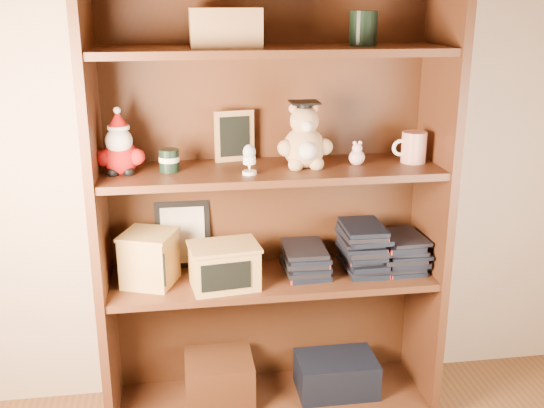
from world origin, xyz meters
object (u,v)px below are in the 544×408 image
Objects in this scene: bookcase at (269,211)px; grad_teddy_bear at (304,142)px; teacher_mug at (413,147)px; treats_box at (149,258)px.

grad_teddy_bear is at bearing -27.13° from bookcase.
teacher_mug is at bearing -5.78° from bookcase.
teacher_mug reaches higher than treats_box.
bookcase is 13.09× the size of teacher_mug.
bookcase reaches higher than grad_teddy_bear.
grad_teddy_bear is at bearing -0.65° from treats_box.
treats_box is (-0.92, -0.00, -0.36)m from teacher_mug.
grad_teddy_bear reaches higher than treats_box.
grad_teddy_bear is at bearing -178.97° from teacher_mug.
bookcase is 0.29m from grad_teddy_bear.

